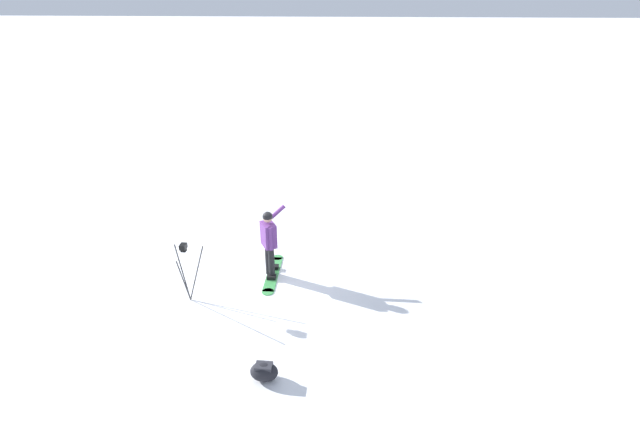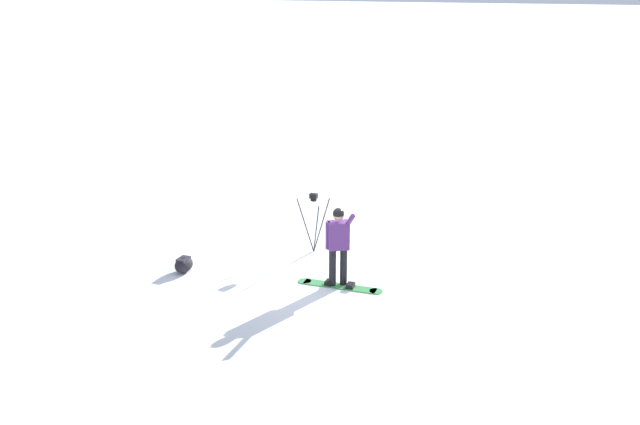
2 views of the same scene
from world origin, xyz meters
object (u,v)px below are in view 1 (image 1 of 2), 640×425
(gear_bag_large, at_px, (264,371))
(snowboarder, at_px, (269,238))
(snowboard, at_px, (273,273))
(camera_tripod, at_px, (185,261))

(gear_bag_large, bearing_deg, snowboarder, -81.05)
(snowboard, height_order, camera_tripod, camera_tripod)
(snowboarder, relative_size, camera_tripod, 1.22)
(gear_bag_large, height_order, camera_tripod, camera_tripod)
(gear_bag_large, bearing_deg, snowboard, -81.84)
(snowboarder, height_order, gear_bag_large, snowboarder)
(gear_bag_large, distance_m, camera_tripod, 3.00)
(snowboarder, relative_size, snowboard, 0.94)
(snowboard, distance_m, gear_bag_large, 3.27)
(snowboard, xyz_separation_m, gear_bag_large, (-0.46, 3.23, 0.14))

